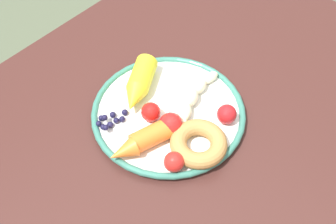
# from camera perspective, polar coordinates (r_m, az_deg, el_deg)

# --- Properties ---
(dining_table) EXTENTS (1.05, 0.72, 0.75)m
(dining_table) POSITION_cam_1_polar(r_m,az_deg,el_deg) (0.87, 0.51, -5.06)
(dining_table) COLOR #40211D
(dining_table) RESTS_ON ground_plane
(plate) EXTENTS (0.29, 0.29, 0.02)m
(plate) POSITION_cam_1_polar(r_m,az_deg,el_deg) (0.78, 0.00, -0.13)
(plate) COLOR white
(plate) RESTS_ON dining_table
(banana) EXTENTS (0.17, 0.08, 0.03)m
(banana) POSITION_cam_1_polar(r_m,az_deg,el_deg) (0.78, 3.38, 1.68)
(banana) COLOR #EDE9BC
(banana) RESTS_ON plate
(carrot_orange) EXTENTS (0.12, 0.07, 0.04)m
(carrot_orange) POSITION_cam_1_polar(r_m,az_deg,el_deg) (0.72, -3.93, -4.02)
(carrot_orange) COLOR orange
(carrot_orange) RESTS_ON plate
(carrot_yellow) EXTENTS (0.13, 0.10, 0.04)m
(carrot_yellow) POSITION_cam_1_polar(r_m,az_deg,el_deg) (0.80, -3.96, 3.69)
(carrot_yellow) COLOR yellow
(carrot_yellow) RESTS_ON plate
(donut) EXTENTS (0.13, 0.13, 0.03)m
(donut) POSITION_cam_1_polar(r_m,az_deg,el_deg) (0.72, 4.15, -4.26)
(donut) COLOR #B68245
(donut) RESTS_ON plate
(blueberry_pile) EXTENTS (0.06, 0.04, 0.02)m
(blueberry_pile) POSITION_cam_1_polar(r_m,az_deg,el_deg) (0.77, -7.73, -1.09)
(blueberry_pile) COLOR #191638
(blueberry_pile) RESTS_ON plate
(tomato_near) EXTENTS (0.04, 0.04, 0.04)m
(tomato_near) POSITION_cam_1_polar(r_m,az_deg,el_deg) (0.76, 7.93, -0.29)
(tomato_near) COLOR red
(tomato_near) RESTS_ON plate
(tomato_mid) EXTENTS (0.03, 0.03, 0.03)m
(tomato_mid) POSITION_cam_1_polar(r_m,az_deg,el_deg) (0.70, 0.82, -6.76)
(tomato_mid) COLOR red
(tomato_mid) RESTS_ON plate
(tomato_far) EXTENTS (0.04, 0.04, 0.04)m
(tomato_far) POSITION_cam_1_polar(r_m,az_deg,el_deg) (0.74, 0.37, -1.66)
(tomato_far) COLOR red
(tomato_far) RESTS_ON plate
(tomato_extra) EXTENTS (0.04, 0.04, 0.04)m
(tomato_extra) POSITION_cam_1_polar(r_m,az_deg,el_deg) (0.76, -2.34, -0.00)
(tomato_extra) COLOR red
(tomato_extra) RESTS_ON plate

